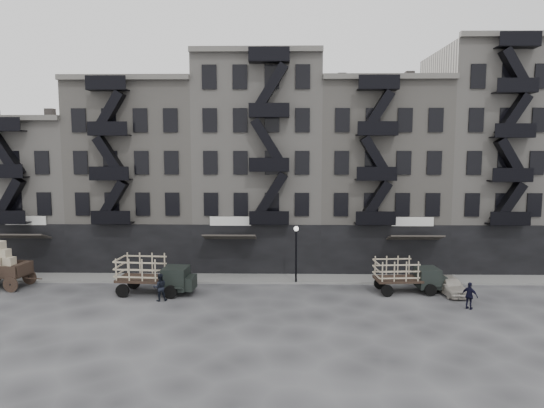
{
  "coord_description": "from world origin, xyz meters",
  "views": [
    {
      "loc": [
        1.89,
        -32.05,
        9.87
      ],
      "look_at": [
        1.22,
        4.0,
        5.74
      ],
      "focal_mm": 32.0,
      "sensor_mm": 36.0,
      "label": 1
    }
  ],
  "objects_px": {
    "stake_truck_west": "(154,272)",
    "policeman": "(470,296)",
    "stake_truck_east": "(408,273)",
    "pedestrian_mid": "(160,287)",
    "car_east": "(450,285)"
  },
  "relations": [
    {
      "from": "stake_truck_west",
      "to": "policeman",
      "type": "xyz_separation_m",
      "value": [
        20.31,
        -2.82,
        -0.65
      ]
    },
    {
      "from": "stake_truck_east",
      "to": "policeman",
      "type": "xyz_separation_m",
      "value": [
        2.94,
        -3.44,
        -0.52
      ]
    },
    {
      "from": "stake_truck_west",
      "to": "stake_truck_east",
      "type": "distance_m",
      "value": 17.38
    },
    {
      "from": "stake_truck_west",
      "to": "policeman",
      "type": "bearing_deg",
      "value": -3.58
    },
    {
      "from": "car_east",
      "to": "pedestrian_mid",
      "type": "xyz_separation_m",
      "value": [
        -19.42,
        -1.9,
        0.3
      ]
    },
    {
      "from": "car_east",
      "to": "stake_truck_east",
      "type": "bearing_deg",
      "value": 167.61
    },
    {
      "from": "stake_truck_east",
      "to": "pedestrian_mid",
      "type": "relative_size",
      "value": 2.68
    },
    {
      "from": "car_east",
      "to": "pedestrian_mid",
      "type": "distance_m",
      "value": 19.52
    },
    {
      "from": "pedestrian_mid",
      "to": "policeman",
      "type": "height_order",
      "value": "pedestrian_mid"
    },
    {
      "from": "car_east",
      "to": "policeman",
      "type": "height_order",
      "value": "policeman"
    },
    {
      "from": "stake_truck_west",
      "to": "stake_truck_east",
      "type": "xyz_separation_m",
      "value": [
        17.37,
        0.62,
        -0.14
      ]
    },
    {
      "from": "stake_truck_west",
      "to": "stake_truck_east",
      "type": "height_order",
      "value": "stake_truck_west"
    },
    {
      "from": "stake_truck_west",
      "to": "policeman",
      "type": "height_order",
      "value": "stake_truck_west"
    },
    {
      "from": "policeman",
      "to": "car_east",
      "type": "bearing_deg",
      "value": -46.37
    },
    {
      "from": "stake_truck_east",
      "to": "pedestrian_mid",
      "type": "height_order",
      "value": "stake_truck_east"
    }
  ]
}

